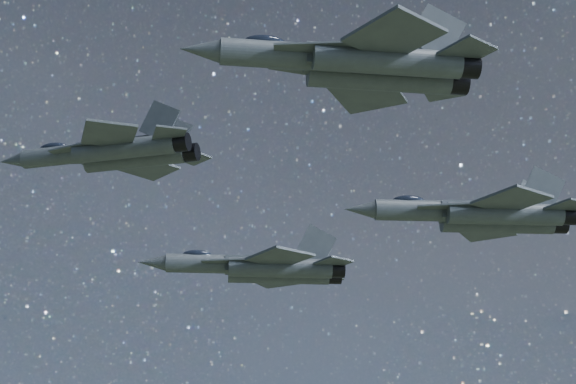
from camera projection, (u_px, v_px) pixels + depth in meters
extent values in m
cylinder|color=#373F44|center=(66.00, 155.00, 67.77)|extent=(7.14, 4.05, 1.50)
cone|color=#373F44|center=(13.00, 161.00, 68.86)|extent=(2.64, 2.11, 1.34)
ellipsoid|color=black|center=(54.00, 148.00, 68.30)|extent=(2.49, 1.79, 0.74)
cube|color=#373F44|center=(126.00, 149.00, 66.57)|extent=(7.83, 4.28, 1.25)
cylinder|color=#373F44|center=(125.00, 149.00, 65.46)|extent=(8.03, 4.41, 1.50)
cylinder|color=#373F44|center=(135.00, 158.00, 67.19)|extent=(8.03, 4.41, 1.50)
cylinder|color=black|center=(180.00, 143.00, 64.41)|extent=(1.67, 1.75, 1.38)
cylinder|color=black|center=(190.00, 153.00, 66.14)|extent=(1.67, 1.75, 1.38)
cube|color=#373F44|center=(79.00, 147.00, 66.15)|extent=(4.75, 3.60, 0.12)
cube|color=#373F44|center=(94.00, 160.00, 68.49)|extent=(5.10, 1.99, 0.12)
cube|color=#373F44|center=(109.00, 134.00, 63.49)|extent=(4.30, 4.69, 0.19)
cube|color=#373F44|center=(145.00, 167.00, 69.39)|extent=(5.48, 5.37, 0.19)
cube|color=#373F44|center=(169.00, 134.00, 63.44)|extent=(2.52, 2.68, 0.14)
cube|color=#373F44|center=(191.00, 157.00, 67.43)|extent=(3.25, 3.21, 0.14)
cube|color=#373F44|center=(160.00, 121.00, 65.22)|extent=(3.04, 1.64, 3.41)
cube|color=#373F44|center=(172.00, 134.00, 67.39)|extent=(3.23, 1.14, 3.41)
cylinder|color=#373F44|center=(211.00, 264.00, 80.86)|extent=(8.35, 2.15, 1.74)
cone|color=#373F44|center=(153.00, 263.00, 80.46)|extent=(2.76, 1.70, 1.57)
ellipsoid|color=black|center=(197.00, 255.00, 81.05)|extent=(2.72, 1.30, 0.86)
cube|color=#373F44|center=(275.00, 266.00, 81.26)|extent=(9.24, 2.13, 1.45)
cylinder|color=#373F44|center=(280.00, 268.00, 80.07)|extent=(9.47, 2.21, 1.74)
cylinder|color=#373F44|center=(279.00, 274.00, 82.16)|extent=(9.47, 2.21, 1.74)
cylinder|color=black|center=(336.00, 269.00, 80.45)|extent=(1.53, 1.68, 1.61)
cylinder|color=black|center=(333.00, 276.00, 82.54)|extent=(1.53, 1.68, 1.61)
cube|color=#373F44|center=(234.00, 261.00, 79.55)|extent=(5.94, 2.58, 0.13)
cube|color=#373F44|center=(233.00, 270.00, 82.36)|extent=(5.93, 2.04, 0.13)
cube|color=#373F44|center=(280.00, 257.00, 77.63)|extent=(6.06, 6.27, 0.22)
cube|color=#373F44|center=(274.00, 279.00, 84.73)|extent=(6.24, 6.38, 0.22)
cube|color=#373F44|center=(334.00, 262.00, 79.14)|extent=(3.57, 3.66, 0.17)
cube|color=#373F44|center=(327.00, 277.00, 83.94)|extent=(3.68, 3.74, 0.17)
cube|color=#373F44|center=(316.00, 245.00, 80.80)|extent=(3.88, 0.68, 3.98)
cube|color=#373F44|center=(313.00, 254.00, 83.41)|extent=(3.89, 0.55, 3.98)
cylinder|color=#373F44|center=(286.00, 55.00, 54.18)|extent=(8.07, 1.70, 1.70)
cone|color=#373F44|center=(200.00, 50.00, 53.56)|extent=(2.62, 1.53, 1.53)
ellipsoid|color=black|center=(265.00, 42.00, 54.32)|extent=(2.60, 1.15, 0.84)
cube|color=#373F44|center=(376.00, 62.00, 54.84)|extent=(8.94, 1.64, 1.42)
cylinder|color=#373F44|center=(387.00, 61.00, 53.71)|extent=(9.16, 1.71, 1.70)
cylinder|color=#373F44|center=(379.00, 78.00, 55.73)|extent=(9.16, 1.71, 1.70)
cylinder|color=black|center=(467.00, 66.00, 54.31)|extent=(1.42, 1.57, 1.57)
cylinder|color=black|center=(456.00, 82.00, 56.33)|extent=(1.42, 1.57, 1.57)
cube|color=#373F44|center=(321.00, 47.00, 53.01)|extent=(5.80, 2.26, 0.13)
cube|color=#373F44|center=(314.00, 71.00, 55.74)|extent=(5.80, 2.26, 0.13)
cube|color=#373F44|center=(394.00, 35.00, 51.33)|extent=(6.00, 6.17, 0.22)
cube|color=#373F44|center=(367.00, 93.00, 58.21)|extent=(6.00, 6.17, 0.22)
cube|color=#373F44|center=(467.00, 51.00, 53.02)|extent=(3.54, 3.62, 0.16)
cube|color=#373F44|center=(443.00, 89.00, 57.67)|extent=(3.54, 3.62, 0.16)
cube|color=#373F44|center=(437.00, 32.00, 54.57)|extent=(3.79, 0.48, 3.88)
cube|color=#373F44|center=(425.00, 54.00, 57.10)|extent=(3.79, 0.48, 3.88)
cylinder|color=#373F44|center=(425.00, 211.00, 69.43)|extent=(8.05, 2.24, 1.68)
cone|color=#373F44|center=(360.00, 209.00, 69.16)|extent=(2.68, 1.68, 1.50)
ellipsoid|color=black|center=(409.00, 201.00, 69.64)|extent=(2.63, 1.31, 0.83)
cube|color=#373F44|center=(495.00, 213.00, 69.70)|extent=(8.90, 2.24, 1.40)
cylinder|color=#373F44|center=(505.00, 214.00, 68.55)|extent=(9.12, 2.32, 1.68)
cylinder|color=#373F44|center=(497.00, 223.00, 70.56)|extent=(9.12, 2.32, 1.68)
cylinder|color=black|center=(567.00, 215.00, 68.81)|extent=(1.50, 1.64, 1.55)
cylinder|color=black|center=(558.00, 224.00, 70.82)|extent=(1.50, 1.64, 1.55)
cube|color=#373F44|center=(454.00, 207.00, 68.13)|extent=(5.70, 2.60, 0.13)
cube|color=#373F44|center=(445.00, 219.00, 70.84)|extent=(5.69, 1.84, 0.13)
cube|color=#373F44|center=(512.00, 200.00, 66.21)|extent=(5.77, 5.99, 0.21)
cube|color=#373F44|center=(486.00, 230.00, 73.03)|extent=(6.02, 6.14, 0.21)
cube|color=#373F44|center=(568.00, 207.00, 67.56)|extent=(3.40, 3.49, 0.16)
cube|color=#373F44|center=(546.00, 227.00, 72.18)|extent=(3.55, 3.61, 0.16)
cube|color=#373F44|center=(543.00, 189.00, 69.19)|extent=(3.71, 0.74, 3.82)
cube|color=#373F44|center=(532.00, 201.00, 71.69)|extent=(3.74, 0.55, 3.82)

